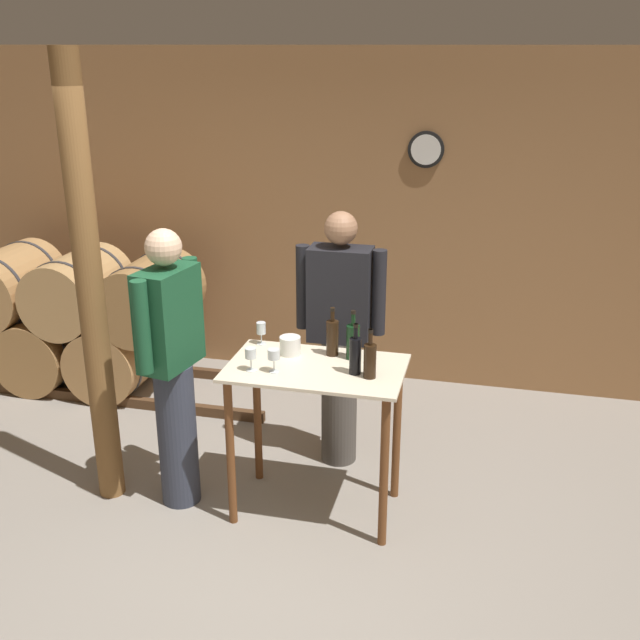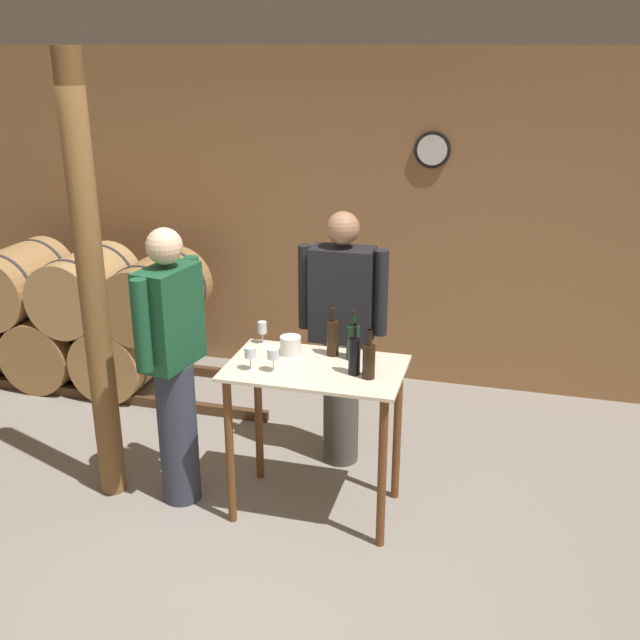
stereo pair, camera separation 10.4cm
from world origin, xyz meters
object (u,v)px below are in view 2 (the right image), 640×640
object	(u,v)px
wine_bottle_left	(353,341)
wine_glass_near_left	(262,329)
wine_bottle_center	(354,355)
ice_bucket	(291,345)
wine_bottle_right	(369,360)
person_host	(342,335)
wine_glass_near_center	(250,353)
wooden_post	(93,291)
wine_bottle_far_left	(333,337)
person_visitor_with_scarf	(173,363)
wine_glass_near_right	(273,355)

from	to	relation	value
wine_bottle_left	wine_glass_near_left	xyz separation A→B (m)	(-0.59, 0.09, -0.01)
wine_bottle_center	ice_bucket	xyz separation A→B (m)	(-0.43, 0.19, -0.06)
wine_bottle_right	person_host	bearing A→B (deg)	114.76
wine_glass_near_center	wooden_post	bearing A→B (deg)	179.61
wine_bottle_far_left	person_host	distance (m)	0.45
wine_bottle_right	ice_bucket	size ratio (longest dim) A/B	2.28
wine_bottle_center	ice_bucket	bearing A→B (deg)	156.80
ice_bucket	person_host	distance (m)	0.52
wine_bottle_far_left	person_host	world-z (taller)	person_host
wine_bottle_left	wine_bottle_right	xyz separation A→B (m)	(0.14, -0.24, -0.00)
wine_bottle_far_left	wine_glass_near_center	bearing A→B (deg)	-140.20
wine_bottle_left	wine_glass_near_left	world-z (taller)	wine_bottle_left
wine_glass_near_left	person_visitor_with_scarf	bearing A→B (deg)	-140.61
wine_bottle_right	person_host	distance (m)	0.77
wine_bottle_center	wine_glass_near_right	distance (m)	0.46
wine_bottle_far_left	wine_bottle_right	xyz separation A→B (m)	(0.27, -0.27, -0.01)
wine_bottle_center	wine_bottle_left	bearing A→B (deg)	104.73
wine_glass_near_left	wine_bottle_left	bearing A→B (deg)	-8.74
wine_bottle_left	ice_bucket	bearing A→B (deg)	-176.39
wine_glass_near_right	ice_bucket	distance (m)	0.27
ice_bucket	wine_glass_near_left	bearing A→B (deg)	152.09
person_visitor_with_scarf	wine_bottle_left	bearing A→B (deg)	14.61
wine_glass_near_right	person_visitor_with_scarf	bearing A→B (deg)	177.80
ice_bucket	wine_bottle_center	bearing A→B (deg)	-23.20
wine_bottle_far_left	ice_bucket	distance (m)	0.26
wine_bottle_far_left	wine_glass_near_right	distance (m)	0.42
wine_glass_near_right	person_host	world-z (taller)	person_host
wine_glass_near_center	wine_glass_near_left	bearing A→B (deg)	99.50
wine_glass_near_right	wine_bottle_left	bearing A→B (deg)	36.59
wine_glass_near_right	person_visitor_with_scarf	distance (m)	0.65
wine_bottle_far_left	ice_bucket	bearing A→B (deg)	-168.77
wine_bottle_far_left	wine_bottle_center	world-z (taller)	same
wine_glass_near_left	wine_glass_near_center	bearing A→B (deg)	-80.50
wine_bottle_far_left	wine_bottle_left	size ratio (longest dim) A/B	0.99
wine_bottle_far_left	wine_glass_near_left	bearing A→B (deg)	171.94
wine_bottle_right	person_host	size ratio (longest dim) A/B	0.17
wine_bottle_left	wine_glass_near_right	size ratio (longest dim) A/B	2.18
wine_glass_near_left	person_host	size ratio (longest dim) A/B	0.08
wine_glass_near_left	person_host	distance (m)	0.57
wooden_post	wine_glass_near_right	distance (m)	1.14
wine_glass_near_center	person_host	world-z (taller)	person_host
wooden_post	wine_bottle_far_left	size ratio (longest dim) A/B	9.04
ice_bucket	wooden_post	bearing A→B (deg)	-166.17
wine_bottle_left	wine_glass_near_left	bearing A→B (deg)	171.26
wine_glass_near_center	wine_bottle_left	bearing A→B (deg)	30.16
wine_bottle_center	wine_bottle_right	bearing A→B (deg)	-19.56
wine_bottle_far_left	wine_glass_near_left	size ratio (longest dim) A/B	2.11
wine_bottle_left	person_visitor_with_scarf	xyz separation A→B (m)	(-1.03, -0.27, -0.14)
wooden_post	ice_bucket	bearing A→B (deg)	13.83
wine_glass_near_right	person_host	xyz separation A→B (m)	(0.22, 0.74, -0.14)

